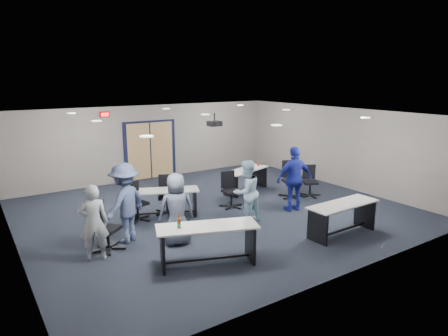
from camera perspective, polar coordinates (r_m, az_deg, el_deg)
floor at (r=11.31m, az=-1.24°, el=-6.15°), size 10.00×10.00×0.00m
back_wall at (r=14.88m, az=-10.58°, el=3.63°), size 10.00×0.04×2.70m
front_wall at (r=7.65m, az=17.10°, el=-5.49°), size 10.00×0.04×2.70m
left_wall at (r=9.37m, az=-28.14°, el=-3.13°), size 0.04×9.00×2.70m
right_wall at (r=14.20m, az=16.07°, el=2.91°), size 0.04×9.00×2.70m
ceiling at (r=10.74m, az=-1.31°, el=7.60°), size 10.00×9.00×0.04m
double_door at (r=14.90m, az=-10.48°, el=2.47°), size 2.00×0.07×2.20m
exit_sign at (r=14.15m, az=-16.68°, el=7.33°), size 0.32×0.07×0.18m
ceiling_projector at (r=11.35m, az=-1.36°, el=6.39°), size 0.35×0.32×0.37m
ceiling_can_lights at (r=10.95m, az=-2.01°, el=7.54°), size 6.24×5.74×0.02m
table_front_left at (r=8.07m, az=-2.45°, el=-9.91°), size 2.12×1.33×1.12m
table_front_right at (r=9.93m, az=16.59°, el=-6.22°), size 1.92×0.67×0.77m
table_back_left at (r=10.86m, az=-8.50°, el=-4.29°), size 1.92×1.27×0.74m
table_back_right at (r=13.11m, az=3.16°, el=-1.17°), size 1.92×1.12×0.86m
chair_back_a at (r=10.67m, az=-12.26°, el=-4.78°), size 0.79×0.79×1.01m
chair_back_b at (r=11.06m, az=-8.16°, el=-3.85°), size 0.89×0.89×1.06m
chair_back_c at (r=11.48m, az=1.07°, el=-3.15°), size 0.69×0.69×1.03m
chair_back_d at (r=12.56m, az=9.65°, el=-1.65°), size 0.94×0.94×1.15m
chair_loose_left at (r=9.05m, az=-16.33°, el=-8.07°), size 0.94×0.94×1.07m
chair_loose_right at (r=12.84m, az=12.23°, el=-1.84°), size 0.84×0.84×0.98m
person_gray at (r=8.58m, az=-18.13°, el=-7.43°), size 0.67×0.54×1.61m
person_plaid at (r=8.98m, az=-6.79°, el=-5.85°), size 0.91×0.70×1.64m
person_lightblue at (r=10.20m, az=3.22°, el=-3.45°), size 0.86×0.71×1.65m
person_navy at (r=11.28m, az=10.04°, el=-1.55°), size 1.15×0.68×1.83m
person_back at (r=9.29m, az=-13.96°, el=-4.88°), size 1.36×1.17×1.83m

